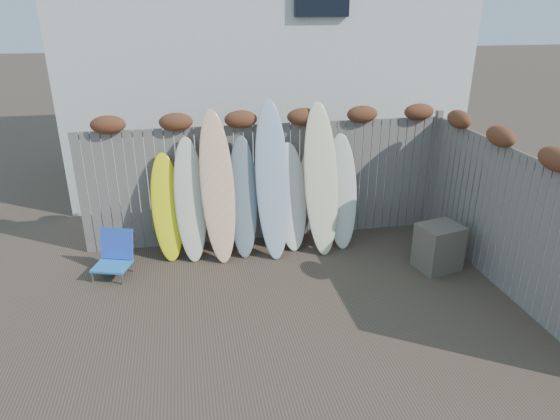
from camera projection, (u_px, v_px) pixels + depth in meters
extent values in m
plane|color=#493A2D|center=(297.00, 315.00, 6.55)|extent=(80.00, 80.00, 0.00)
cube|color=slate|center=(266.00, 183.00, 8.34)|extent=(6.00, 0.10, 2.00)
cube|color=slate|center=(433.00, 170.00, 8.85)|extent=(0.10, 0.10, 2.10)
ellipsoid|color=brown|center=(108.00, 125.00, 7.46)|extent=(0.52, 0.28, 0.28)
ellipsoid|color=brown|center=(176.00, 122.00, 7.63)|extent=(0.52, 0.28, 0.28)
ellipsoid|color=brown|center=(241.00, 119.00, 7.81)|extent=(0.52, 0.28, 0.28)
ellipsoid|color=brown|center=(303.00, 117.00, 7.99)|extent=(0.52, 0.28, 0.28)
ellipsoid|color=brown|center=(362.00, 114.00, 8.16)|extent=(0.52, 0.28, 0.28)
ellipsoid|color=brown|center=(419.00, 112.00, 8.34)|extent=(0.52, 0.28, 0.28)
cube|color=slate|center=(507.00, 221.00, 6.88)|extent=(0.10, 4.40, 2.00)
ellipsoid|color=brown|center=(557.00, 159.00, 5.81)|extent=(0.28, 0.56, 0.28)
ellipsoid|color=brown|center=(501.00, 136.00, 6.81)|extent=(0.28, 0.56, 0.28)
ellipsoid|color=brown|center=(459.00, 119.00, 7.81)|extent=(0.28, 0.56, 0.28)
cube|color=silver|center=(257.00, 40.00, 11.38)|extent=(8.00, 5.00, 6.00)
cube|color=#287CCB|center=(112.00, 266.00, 7.38)|extent=(0.61, 0.57, 0.03)
cube|color=blue|center=(117.00, 244.00, 7.50)|extent=(0.52, 0.30, 0.46)
cylinder|color=#ADAEB4|center=(92.00, 277.00, 7.27)|extent=(0.03, 0.03, 0.19)
cylinder|color=#B8B8C0|center=(104.00, 264.00, 7.61)|extent=(0.03, 0.03, 0.19)
cylinder|color=#A3A4AA|center=(122.00, 279.00, 7.22)|extent=(0.03, 0.03, 0.19)
cylinder|color=silver|center=(133.00, 266.00, 7.56)|extent=(0.03, 0.03, 0.19)
cube|color=#6A614F|center=(438.00, 247.00, 7.58)|extent=(0.70, 0.63, 0.71)
cube|color=brown|center=(467.00, 203.00, 7.99)|extent=(0.18, 1.09, 1.64)
ellipsoid|color=#FAF50E|center=(167.00, 207.00, 7.80)|extent=(0.51, 0.63, 1.65)
ellipsoid|color=beige|center=(190.00, 200.00, 7.78)|extent=(0.49, 0.69, 1.89)
ellipsoid|color=#E0BB6A|center=(218.00, 187.00, 7.72)|extent=(0.58, 0.84, 2.30)
ellipsoid|color=slate|center=(243.00, 197.00, 7.90)|extent=(0.51, 0.71, 1.88)
ellipsoid|color=#9CAFC8|center=(272.00, 180.00, 7.83)|extent=(0.55, 0.86, 2.43)
ellipsoid|color=white|center=(291.00, 197.00, 8.13)|extent=(0.51, 0.63, 1.72)
ellipsoid|color=beige|center=(321.00, 179.00, 7.97)|extent=(0.56, 0.83, 2.36)
ellipsoid|color=beige|center=(342.00, 191.00, 8.20)|extent=(0.56, 0.70, 1.84)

